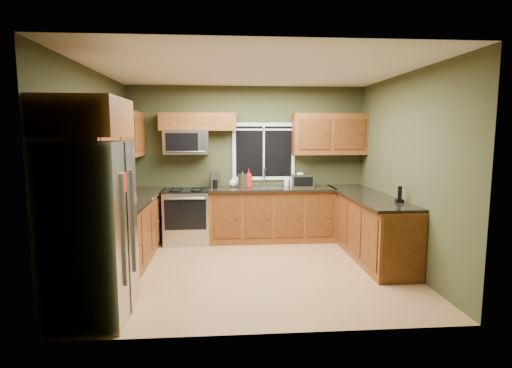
{
  "coord_description": "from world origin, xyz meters",
  "views": [
    {
      "loc": [
        -0.39,
        -5.33,
        1.88
      ],
      "look_at": [
        0.05,
        0.35,
        1.15
      ],
      "focal_mm": 28.0,
      "sensor_mm": 36.0,
      "label": 1
    }
  ],
  "objects": [
    {
      "name": "refrigerator",
      "position": [
        -1.74,
        -1.3,
        0.9
      ],
      "size": [
        0.74,
        0.9,
        1.8
      ],
      "color": "#B7B7BC",
      "rests_on": "ground"
    },
    {
      "name": "paper_towel_roll",
      "position": [
        0.9,
        1.42,
        1.07
      ],
      "size": [
        0.13,
        0.13,
        0.28
      ],
      "color": "white",
      "rests_on": "countertop_back"
    },
    {
      "name": "countertop_peninsula",
      "position": [
        1.78,
        0.55,
        0.92
      ],
      "size": [
        0.65,
        2.5,
        0.04
      ],
      "primitive_type": "cube",
      "color": "black",
      "rests_on": "base_cabinets_peninsula"
    },
    {
      "name": "left_wall",
      "position": [
        -2.1,
        0.0,
        1.35
      ],
      "size": [
        0.0,
        3.6,
        3.6
      ],
      "primitive_type": "plane",
      "rotation": [
        1.57,
        0.0,
        1.57
      ],
      "color": "#383B20",
      "rests_on": "ground"
    },
    {
      "name": "countertop_left",
      "position": [
        -1.78,
        0.48,
        0.92
      ],
      "size": [
        0.65,
        2.65,
        0.04
      ],
      "primitive_type": "cube",
      "color": "black",
      "rests_on": "base_cabinets_left"
    },
    {
      "name": "soap_bottle_c",
      "position": [
        -0.25,
        1.63,
        1.03
      ],
      "size": [
        0.19,
        0.19,
        0.19
      ],
      "primitive_type": "imported",
      "rotation": [
        0.0,
        0.0,
        0.4
      ],
      "color": "white",
      "rests_on": "countertop_back"
    },
    {
      "name": "soap_bottle_a",
      "position": [
        0.01,
        1.51,
        1.1
      ],
      "size": [
        0.13,
        0.13,
        0.32
      ],
      "primitive_type": "imported",
      "rotation": [
        0.0,
        0.0,
        -0.02
      ],
      "color": "red",
      "rests_on": "countertop_back"
    },
    {
      "name": "upper_cabinet_over_fridge",
      "position": [
        -1.74,
        -1.3,
        2.03
      ],
      "size": [
        0.72,
        0.9,
        0.38
      ],
      "primitive_type": "cube",
      "color": "brown",
      "rests_on": "left_wall"
    },
    {
      "name": "coffee_maker",
      "position": [
        -0.57,
        1.54,
        1.07
      ],
      "size": [
        0.19,
        0.24,
        0.27
      ],
      "color": "slate",
      "rests_on": "countertop_back"
    },
    {
      "name": "front_wall",
      "position": [
        0.0,
        -1.8,
        1.35
      ],
      "size": [
        4.2,
        0.0,
        4.2
      ],
      "primitive_type": "plane",
      "rotation": [
        -1.57,
        0.0,
        0.0
      ],
      "color": "#383B20",
      "rests_on": "ground"
    },
    {
      "name": "base_cabinets_peninsula",
      "position": [
        1.8,
        0.54,
        0.45
      ],
      "size": [
        0.6,
        2.52,
        0.9
      ],
      "color": "brown",
      "rests_on": "ground"
    },
    {
      "name": "right_wall",
      "position": [
        2.1,
        0.0,
        1.35
      ],
      "size": [
        0.0,
        3.6,
        3.6
      ],
      "primitive_type": "plane",
      "rotation": [
        1.57,
        0.0,
        -1.57
      ],
      "color": "#383B20",
      "rests_on": "ground"
    },
    {
      "name": "upper_cabinets_back_right",
      "position": [
        1.45,
        1.64,
        1.86
      ],
      "size": [
        1.3,
        0.33,
        0.72
      ],
      "primitive_type": "cube",
      "color": "brown",
      "rests_on": "back_wall"
    },
    {
      "name": "upper_cabinets_back_left",
      "position": [
        -0.85,
        1.64,
        2.07
      ],
      "size": [
        1.3,
        0.33,
        0.3
      ],
      "primitive_type": "cube",
      "color": "brown",
      "rests_on": "back_wall"
    },
    {
      "name": "ceiling",
      "position": [
        0.0,
        0.0,
        2.7
      ],
      "size": [
        4.2,
        4.2,
        0.0
      ],
      "primitive_type": "plane",
      "rotation": [
        3.14,
        0.0,
        0.0
      ],
      "color": "white",
      "rests_on": "back_wall"
    },
    {
      "name": "toaster_oven",
      "position": [
        0.93,
        1.46,
        1.06
      ],
      "size": [
        0.39,
        0.3,
        0.24
      ],
      "color": "#B7B7BC",
      "rests_on": "countertop_back"
    },
    {
      "name": "kettle",
      "position": [
        -0.09,
        1.47,
        1.08
      ],
      "size": [
        0.21,
        0.21,
        0.3
      ],
      "color": "#B7B7BC",
      "rests_on": "countertop_back"
    },
    {
      "name": "floor",
      "position": [
        0.0,
        0.0,
        0.0
      ],
      "size": [
        4.2,
        4.2,
        0.0
      ],
      "primitive_type": "plane",
      "color": "#9A6D43",
      "rests_on": "ground"
    },
    {
      "name": "soap_bottle_b",
      "position": [
        0.7,
        1.7,
        1.03
      ],
      "size": [
        0.09,
        0.09,
        0.17
      ],
      "primitive_type": "imported",
      "rotation": [
        0.0,
        0.0,
        -0.14
      ],
      "color": "white",
      "rests_on": "countertop_back"
    },
    {
      "name": "window",
      "position": [
        0.3,
        1.78,
        1.55
      ],
      "size": [
        1.12,
        0.03,
        1.02
      ],
      "color": "white",
      "rests_on": "back_wall"
    },
    {
      "name": "upper_cabinets_left",
      "position": [
        -1.94,
        0.48,
        1.86
      ],
      "size": [
        0.33,
        2.65,
        0.72
      ],
      "primitive_type": "cube",
      "color": "brown",
      "rests_on": "left_wall"
    },
    {
      "name": "back_wall",
      "position": [
        0.0,
        1.8,
        1.35
      ],
      "size": [
        4.2,
        0.0,
        4.2
      ],
      "primitive_type": "plane",
      "rotation": [
        1.57,
        0.0,
        0.0
      ],
      "color": "#383B20",
      "rests_on": "ground"
    },
    {
      "name": "range",
      "position": [
        -1.05,
        1.47,
        0.47
      ],
      "size": [
        0.76,
        0.69,
        0.94
      ],
      "color": "#B7B7BC",
      "rests_on": "ground"
    },
    {
      "name": "base_cabinets_left",
      "position": [
        -1.8,
        0.48,
        0.45
      ],
      "size": [
        0.6,
        2.65,
        0.9
      ],
      "primitive_type": "cube",
      "color": "brown",
      "rests_on": "ground"
    },
    {
      "name": "base_cabinets_back",
      "position": [
        0.42,
        1.5,
        0.45
      ],
      "size": [
        2.17,
        0.6,
        0.9
      ],
      "primitive_type": "cube",
      "color": "brown",
      "rests_on": "ground"
    },
    {
      "name": "cordless_phone",
      "position": [
        1.98,
        -0.12,
        1.01
      ],
      "size": [
        0.11,
        0.11,
        0.22
      ],
      "color": "black",
      "rests_on": "countertop_peninsula"
    },
    {
      "name": "countertop_back",
      "position": [
        0.42,
        1.48,
        0.92
      ],
      "size": [
        2.17,
        0.65,
        0.04
      ],
      "primitive_type": "cube",
      "color": "black",
      "rests_on": "base_cabinets_back"
    },
    {
      "name": "sink",
      "position": [
        0.3,
        1.49,
        0.95
      ],
      "size": [
        0.6,
        0.42,
        0.36
      ],
      "color": "slate",
      "rests_on": "countertop_back"
    },
    {
      "name": "microwave",
      "position": [
        -1.05,
        1.61,
        1.73
      ],
      "size": [
        0.76,
        0.41,
        0.42
      ],
      "color": "#B7B7BC",
      "rests_on": "back_wall"
    }
  ]
}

